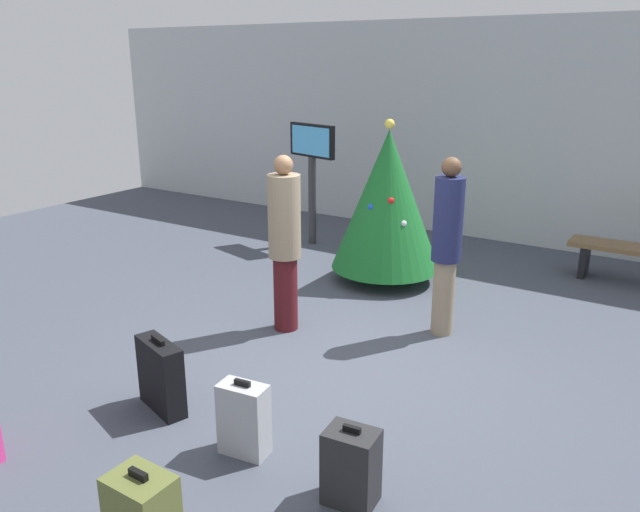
{
  "coord_description": "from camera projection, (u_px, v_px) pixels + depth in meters",
  "views": [
    {
      "loc": [
        2.62,
        -4.48,
        2.7
      ],
      "look_at": [
        -0.43,
        0.3,
        0.9
      ],
      "focal_mm": 35.1,
      "sensor_mm": 36.0,
      "label": 1
    }
  ],
  "objects": [
    {
      "name": "ground_plane",
      "position": [
        342.0,
        365.0,
        5.76
      ],
      "size": [
        16.0,
        16.0,
        0.0
      ],
      "primitive_type": "plane",
      "color": "#424754"
    },
    {
      "name": "back_wall",
      "position": [
        514.0,
        133.0,
        9.24
      ],
      "size": [
        16.0,
        0.2,
        3.28
      ],
      "primitive_type": "cube",
      "color": "#B7BCC1",
      "rests_on": "ground_plane"
    },
    {
      "name": "holiday_tree",
      "position": [
        387.0,
        200.0,
        7.66
      ],
      "size": [
        1.36,
        1.36,
        2.02
      ],
      "color": "#4C3319",
      "rests_on": "ground_plane"
    },
    {
      "name": "flight_info_kiosk",
      "position": [
        312.0,
        161.0,
        9.19
      ],
      "size": [
        0.87,
        0.3,
        1.8
      ],
      "color": "#333338",
      "rests_on": "ground_plane"
    },
    {
      "name": "waiting_bench",
      "position": [
        637.0,
        256.0,
        7.72
      ],
      "size": [
        1.6,
        0.44,
        0.48
      ],
      "color": "brown",
      "rests_on": "ground_plane"
    },
    {
      "name": "traveller_0",
      "position": [
        447.0,
        242.0,
        6.15
      ],
      "size": [
        0.38,
        0.38,
        1.81
      ],
      "color": "gray",
      "rests_on": "ground_plane"
    },
    {
      "name": "traveller_1",
      "position": [
        285.0,
        240.0,
        6.26
      ],
      "size": [
        0.45,
        0.45,
        1.81
      ],
      "color": "#4C1419",
      "rests_on": "ground_plane"
    },
    {
      "name": "suitcase_0",
      "position": [
        161.0,
        376.0,
        4.96
      ],
      "size": [
        0.54,
        0.32,
        0.62
      ],
      "color": "black",
      "rests_on": "ground_plane"
    },
    {
      "name": "suitcase_2",
      "position": [
        244.0,
        419.0,
        4.4
      ],
      "size": [
        0.37,
        0.23,
        0.58
      ],
      "color": "#9EA0A5",
      "rests_on": "ground_plane"
    },
    {
      "name": "suitcase_3",
      "position": [
        351.0,
        467.0,
        3.91
      ],
      "size": [
        0.35,
        0.27,
        0.55
      ],
      "color": "#232326",
      "rests_on": "ground_plane"
    }
  ]
}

